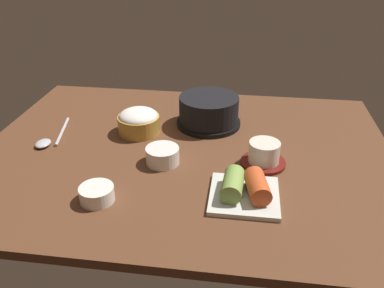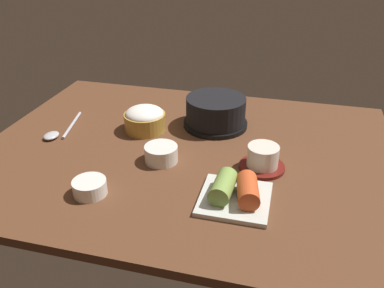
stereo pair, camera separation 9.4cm
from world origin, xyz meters
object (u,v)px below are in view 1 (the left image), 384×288
(stone_pot, at_px, (209,111))
(spoon, at_px, (49,139))
(tea_cup_with_saucer, at_px, (264,154))
(side_bowl_near, at_px, (97,193))
(kimchi_plate, at_px, (245,189))
(banchan_cup_center, at_px, (162,155))
(rice_bowl, at_px, (139,121))

(stone_pot, height_order, spoon, stone_pot)
(tea_cup_with_saucer, bearing_deg, stone_pot, 127.63)
(tea_cup_with_saucer, height_order, side_bowl_near, tea_cup_with_saucer)
(kimchi_plate, bearing_deg, tea_cup_with_saucer, 73.55)
(stone_pot, height_order, banchan_cup_center, stone_pot)
(banchan_cup_center, relative_size, side_bowl_near, 1.11)
(stone_pot, relative_size, side_bowl_near, 2.52)
(rice_bowl, bearing_deg, kimchi_plate, -41.78)
(tea_cup_with_saucer, distance_m, spoon, 0.54)
(kimchi_plate, distance_m, side_bowl_near, 0.29)
(side_bowl_near, distance_m, spoon, 0.30)
(spoon, bearing_deg, kimchi_plate, -19.10)
(stone_pot, distance_m, kimchi_plate, 0.34)
(stone_pot, relative_size, spoon, 0.99)
(banchan_cup_center, height_order, kimchi_plate, kimchi_plate)
(rice_bowl, distance_m, kimchi_plate, 0.38)
(tea_cup_with_saucer, relative_size, banchan_cup_center, 1.34)
(stone_pot, bearing_deg, tea_cup_with_saucer, -52.37)
(banchan_cup_center, distance_m, side_bowl_near, 0.19)
(tea_cup_with_saucer, bearing_deg, spoon, 176.17)
(rice_bowl, xyz_separation_m, banchan_cup_center, (0.09, -0.14, -0.01))
(stone_pot, height_order, rice_bowl, stone_pot)
(side_bowl_near, bearing_deg, spoon, 132.92)
(rice_bowl, bearing_deg, banchan_cup_center, -57.06)
(stone_pot, relative_size, tea_cup_with_saucer, 1.69)
(stone_pot, relative_size, rice_bowl, 1.59)
(tea_cup_with_saucer, bearing_deg, side_bowl_near, -150.82)
(banchan_cup_center, height_order, spoon, banchan_cup_center)
(kimchi_plate, relative_size, spoon, 0.79)
(stone_pot, distance_m, spoon, 0.42)
(banchan_cup_center, xyz_separation_m, spoon, (-0.30, 0.06, -0.01))
(tea_cup_with_saucer, bearing_deg, banchan_cup_center, -173.57)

